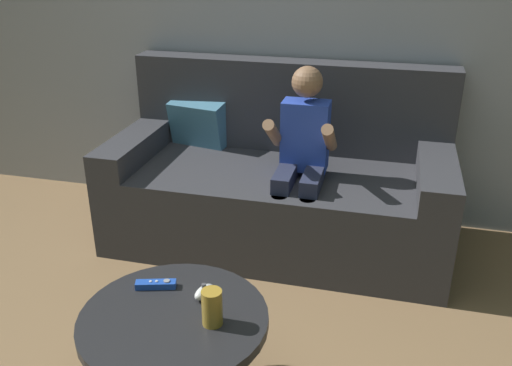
# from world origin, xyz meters

# --- Properties ---
(couch) EXTENTS (1.75, 0.80, 0.92)m
(couch) POSITION_xyz_m (0.07, 1.53, 0.31)
(couch) COLOR #38383D
(couch) RESTS_ON ground
(person_seated_on_couch) EXTENTS (0.32, 0.39, 0.98)m
(person_seated_on_couch) POSITION_xyz_m (0.22, 1.34, 0.56)
(person_seated_on_couch) COLOR #282D47
(person_seated_on_couch) RESTS_ON ground
(coffee_table) EXTENTS (0.62, 0.62, 0.41)m
(coffee_table) POSITION_xyz_m (0.00, 0.23, 0.37)
(coffee_table) COLOR #232326
(coffee_table) RESTS_ON ground
(game_remote_blue_near_edge) EXTENTS (0.14, 0.07, 0.03)m
(game_remote_blue_near_edge) POSITION_xyz_m (-0.12, 0.36, 0.42)
(game_remote_blue_near_edge) COLOR blue
(game_remote_blue_near_edge) RESTS_ON coffee_table
(nunchuk_white) EXTENTS (0.07, 0.10, 0.05)m
(nunchuk_white) POSITION_xyz_m (0.06, 0.35, 0.43)
(nunchuk_white) COLOR white
(nunchuk_white) RESTS_ON coffee_table
(soda_can) EXTENTS (0.07, 0.07, 0.12)m
(soda_can) POSITION_xyz_m (0.14, 0.22, 0.47)
(soda_can) COLOR #B78C2D
(soda_can) RESTS_ON coffee_table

